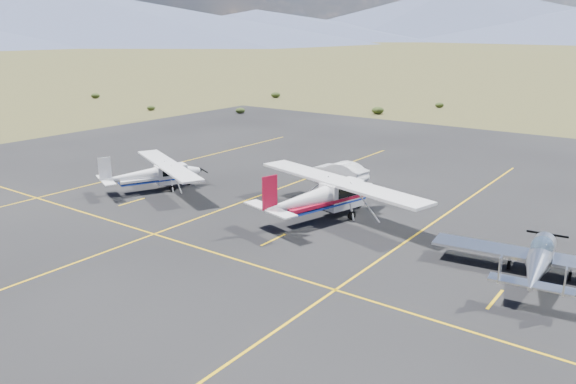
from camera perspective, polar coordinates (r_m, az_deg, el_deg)
ground at (r=27.42m, az=15.06°, el=-6.24°), size 1600.00×1600.00×0.00m
apron at (r=30.38m, az=2.71°, el=-3.46°), size 72.00×72.00×0.02m
aircraft_low_wing at (r=26.00m, az=24.19°, el=-6.15°), size 6.66×9.23×2.00m
aircraft_cessna at (r=31.15m, az=3.62°, el=-0.33°), size 7.99×12.14×3.08m
aircraft_plain at (r=37.83m, az=-13.49°, el=1.83°), size 7.30×9.58×2.52m
sedan at (r=39.40m, az=5.30°, el=2.12°), size 1.80×4.19×1.34m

